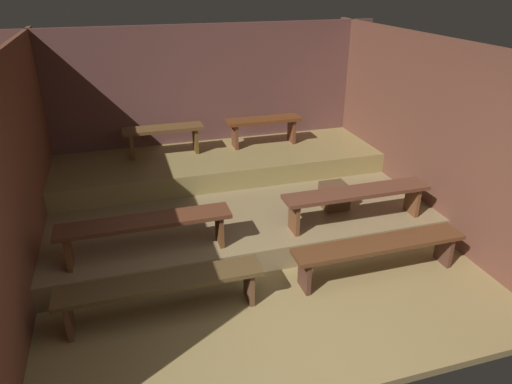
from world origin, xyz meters
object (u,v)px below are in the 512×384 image
object	(u,v)px
bench_lower_right	(357,196)
wooden_crate_lower	(334,196)
bench_floor_left	(162,286)
bench_floor_right	(379,248)
bench_lower_left	(145,226)
bench_middle_right	(264,124)
bench_middle_left	(163,134)

from	to	relation	value
bench_lower_right	wooden_crate_lower	xyz separation A→B (m)	(-0.07, 0.46, -0.20)
bench_lower_right	bench_floor_left	bearing A→B (deg)	-163.74
bench_floor_right	bench_lower_left	size ratio (longest dim) A/B	1.08
bench_lower_left	bench_middle_right	bearing A→B (deg)	47.80
bench_floor_right	wooden_crate_lower	xyz separation A→B (m)	(0.00, 1.19, 0.10)
bench_floor_left	bench_floor_right	distance (m)	2.43
bench_floor_left	wooden_crate_lower	world-z (taller)	wooden_crate_lower
bench_lower_left	wooden_crate_lower	xyz separation A→B (m)	(2.50, 0.46, -0.20)
bench_middle_left	bench_middle_right	xyz separation A→B (m)	(1.61, 0.00, 0.00)
bench_middle_right	wooden_crate_lower	xyz separation A→B (m)	(0.41, -1.85, -0.48)
wooden_crate_lower	bench_lower_right	bearing A→B (deg)	-81.20
wooden_crate_lower	bench_floor_left	bearing A→B (deg)	-153.89
bench_floor_right	bench_lower_right	size ratio (longest dim) A/B	1.08
bench_floor_right	bench_middle_left	xyz separation A→B (m)	(-2.02, 3.04, 0.58)
bench_floor_right	wooden_crate_lower	distance (m)	1.20
bench_middle_right	wooden_crate_lower	size ratio (longest dim) A/B	3.67
bench_floor_left	bench_floor_right	bearing A→B (deg)	0.00
bench_lower_left	bench_lower_right	xyz separation A→B (m)	(2.58, 0.00, 0.00)
bench_middle_left	bench_lower_right	bearing A→B (deg)	-47.80
bench_floor_left	bench_lower_left	world-z (taller)	bench_lower_left
bench_lower_left	wooden_crate_lower	size ratio (longest dim) A/B	5.71
bench_floor_left	bench_lower_right	xyz separation A→B (m)	(2.50, 0.73, 0.30)
bench_lower_right	bench_middle_right	distance (m)	2.38
bench_middle_right	bench_floor_left	bearing A→B (deg)	-123.63
bench_floor_right	bench_middle_left	distance (m)	3.70
bench_middle_left	wooden_crate_lower	world-z (taller)	bench_middle_left
bench_floor_right	bench_middle_left	world-z (taller)	bench_middle_left
bench_middle_right	wooden_crate_lower	world-z (taller)	bench_middle_right
bench_floor_left	bench_floor_right	world-z (taller)	same
bench_lower_right	bench_middle_left	size ratio (longest dim) A/B	1.56
bench_lower_right	bench_lower_left	bearing A→B (deg)	180.00
bench_lower_left	bench_middle_left	bearing A→B (deg)	78.25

